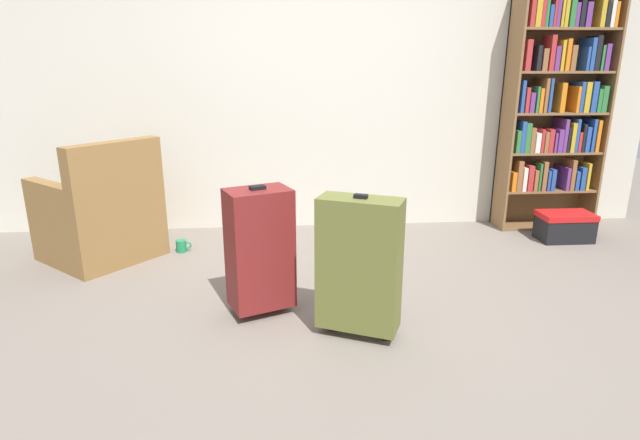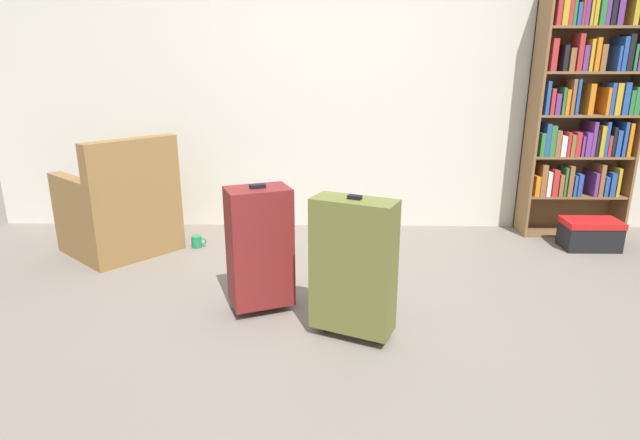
% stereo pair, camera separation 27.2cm
% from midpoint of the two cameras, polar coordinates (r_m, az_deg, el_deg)
% --- Properties ---
extents(ground_plane, '(10.40, 10.40, 0.00)m').
position_cam_midpoint_polar(ground_plane, '(2.84, -0.77, -12.97)').
color(ground_plane, slate).
extents(back_wall, '(5.94, 0.10, 2.60)m').
position_cam_midpoint_polar(back_wall, '(4.53, -2.57, 15.47)').
color(back_wall, beige).
rests_on(back_wall, ground).
extents(bookshelf, '(0.84, 0.30, 2.00)m').
position_cam_midpoint_polar(bookshelf, '(4.85, 23.02, 11.74)').
color(bookshelf, brown).
rests_on(bookshelf, ground).
extents(armchair, '(0.99, 0.99, 0.90)m').
position_cam_midpoint_polar(armchair, '(4.21, -24.66, 0.24)').
color(armchair, olive).
rests_on(armchair, ground).
extents(mug, '(0.12, 0.08, 0.10)m').
position_cam_midpoint_polar(mug, '(4.21, -16.80, -2.77)').
color(mug, '#1E7F4C').
rests_on(mug, ground).
extents(storage_box, '(0.43, 0.26, 0.24)m').
position_cam_midpoint_polar(storage_box, '(4.67, 23.87, -0.60)').
color(storage_box, black).
rests_on(storage_box, ground).
extents(suitcase_dark_red, '(0.42, 0.35, 0.77)m').
position_cam_midpoint_polar(suitcase_dark_red, '(2.99, -9.26, -3.18)').
color(suitcase_dark_red, maroon).
rests_on(suitcase_dark_red, ground).
extents(suitcase_olive, '(0.47, 0.35, 0.78)m').
position_cam_midpoint_polar(suitcase_olive, '(2.71, 1.46, -4.98)').
color(suitcase_olive, brown).
rests_on(suitcase_olive, ground).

